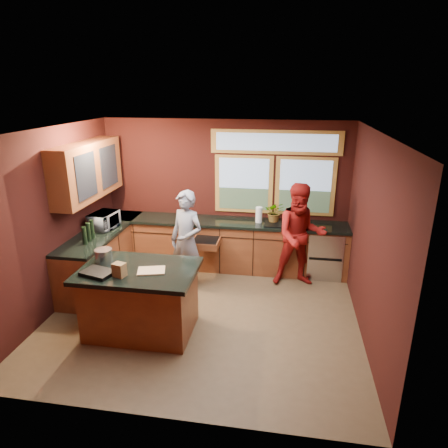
% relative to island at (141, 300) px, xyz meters
% --- Properties ---
extents(floor, '(4.50, 4.50, 0.00)m').
position_rel_island_xyz_m(floor, '(0.76, 0.52, -0.48)').
color(floor, brown).
rests_on(floor, ground).
extents(room_shell, '(4.52, 4.02, 2.71)m').
position_rel_island_xyz_m(room_shell, '(0.16, 0.85, 1.32)').
color(room_shell, black).
rests_on(room_shell, ground).
extents(back_counter, '(4.50, 0.64, 0.93)m').
position_rel_island_xyz_m(back_counter, '(0.96, 2.22, -0.01)').
color(back_counter, '#5B2915').
rests_on(back_counter, floor).
extents(left_counter, '(0.64, 2.30, 0.93)m').
position_rel_island_xyz_m(left_counter, '(-1.19, 1.37, -0.01)').
color(left_counter, '#5B2915').
rests_on(left_counter, floor).
extents(island, '(1.55, 1.05, 0.95)m').
position_rel_island_xyz_m(island, '(0.00, 0.00, 0.00)').
color(island, '#5B2915').
rests_on(island, floor).
extents(person_grey, '(0.73, 0.62, 1.68)m').
position_rel_island_xyz_m(person_grey, '(0.32, 1.35, 0.36)').
color(person_grey, slate).
rests_on(person_grey, floor).
extents(person_red, '(0.96, 0.80, 1.77)m').
position_rel_island_xyz_m(person_red, '(2.16, 1.77, 0.41)').
color(person_red, maroon).
rests_on(person_red, floor).
extents(microwave, '(0.41, 0.55, 0.28)m').
position_rel_island_xyz_m(microwave, '(-1.16, 1.46, 0.59)').
color(microwave, '#999999').
rests_on(microwave, left_counter).
extents(potted_plant, '(0.34, 0.30, 0.38)m').
position_rel_island_xyz_m(potted_plant, '(1.70, 2.27, 0.64)').
color(potted_plant, '#999999').
rests_on(potted_plant, back_counter).
extents(paper_towel, '(0.12, 0.12, 0.28)m').
position_rel_island_xyz_m(paper_towel, '(1.43, 2.22, 0.59)').
color(paper_towel, silver).
rests_on(paper_towel, back_counter).
extents(cutting_board, '(0.40, 0.33, 0.02)m').
position_rel_island_xyz_m(cutting_board, '(0.20, -0.05, 0.48)').
color(cutting_board, tan).
rests_on(cutting_board, island).
extents(stock_pot, '(0.24, 0.24, 0.18)m').
position_rel_island_xyz_m(stock_pot, '(-0.55, 0.15, 0.56)').
color(stock_pot, silver).
rests_on(stock_pot, island).
extents(paper_bag, '(0.18, 0.16, 0.18)m').
position_rel_island_xyz_m(paper_bag, '(-0.15, -0.25, 0.56)').
color(paper_bag, brown).
rests_on(paper_bag, island).
extents(black_tray, '(0.46, 0.38, 0.05)m').
position_rel_island_xyz_m(black_tray, '(-0.45, -0.25, 0.49)').
color(black_tray, black).
rests_on(black_tray, island).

